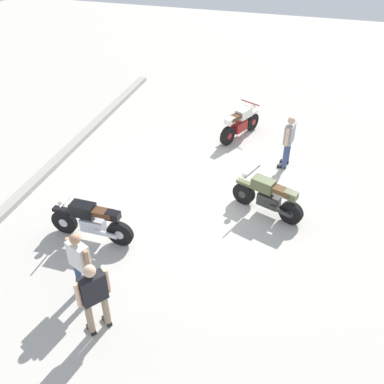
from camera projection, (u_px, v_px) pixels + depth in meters
ground_plane at (204, 188)px, 11.87m from camera, size 40.00×40.00×0.00m
curb_edge at (56, 161)px, 12.88m from camera, size 14.00×0.30×0.15m
motorcycle_cream_vintage at (240, 123)px, 14.00m from camera, size 1.84×1.04×1.07m
motorcycle_olive_vintage at (268, 197)px, 10.72m from camera, size 0.97×1.88×1.07m
motorcycle_black_cruiser at (91, 221)px, 9.91m from camera, size 0.70×2.09×1.09m
person_in_white_shirt at (80, 262)px, 8.29m from camera, size 0.45×0.62×1.62m
person_in_black_shirt at (94, 295)px, 7.58m from camera, size 0.57×0.51×1.66m
person_in_gray_shirt at (289, 139)px, 12.29m from camera, size 0.63×0.36×1.60m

